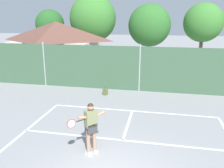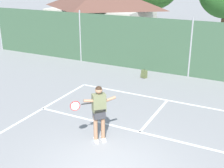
# 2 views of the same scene
# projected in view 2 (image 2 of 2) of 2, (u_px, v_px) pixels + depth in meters

# --- Properties ---
(court_markings) EXTENTS (8.30, 11.10, 0.01)m
(court_markings) POSITION_uv_depth(u_px,v_px,m) (115.00, 160.00, 8.55)
(court_markings) COLOR white
(court_markings) RESTS_ON ground
(chainlink_fence) EXTENTS (26.09, 0.09, 3.00)m
(chainlink_fence) POSITION_uv_depth(u_px,v_px,m) (191.00, 49.00, 15.04)
(chainlink_fence) COLOR #38563D
(chainlink_fence) RESTS_ON ground
(clubhouse_building) EXTENTS (7.23, 5.46, 4.25)m
(clubhouse_building) POSITION_uv_depth(u_px,v_px,m) (102.00, 14.00, 22.05)
(clubhouse_building) COLOR beige
(clubhouse_building) RESTS_ON ground
(tennis_player) EXTENTS (0.96, 1.15, 1.85)m
(tennis_player) POSITION_uv_depth(u_px,v_px,m) (99.00, 109.00, 9.15)
(tennis_player) COLOR silver
(tennis_player) RESTS_ON ground
(backpack_olive) EXTENTS (0.33, 0.32, 0.46)m
(backpack_olive) POSITION_uv_depth(u_px,v_px,m) (144.00, 74.00, 15.27)
(backpack_olive) COLOR #566038
(backpack_olive) RESTS_ON ground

